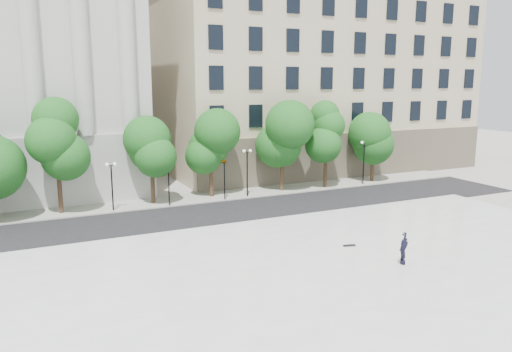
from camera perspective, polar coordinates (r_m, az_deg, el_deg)
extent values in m
plane|color=#B1AEA7|center=(24.10, 9.39, -14.90)|extent=(160.00, 160.00, 0.00)
cube|color=white|center=(26.30, 5.62, -12.00)|extent=(44.00, 22.00, 0.45)
cube|color=black|center=(39.29, -5.69, -4.60)|extent=(60.00, 8.00, 0.02)
cube|color=#A8A69B|center=(44.80, -8.27, -2.68)|extent=(60.00, 4.00, 0.12)
cube|color=beige|center=(65.43, 4.68, 10.82)|extent=(36.00, 26.00, 21.00)
cylinder|color=black|center=(42.37, -9.93, -1.16)|extent=(0.10, 0.10, 3.50)
imported|color=black|center=(41.99, -10.03, 1.63)|extent=(0.72, 1.71, 0.67)
cylinder|color=black|center=(43.92, -3.62, -0.60)|extent=(0.10, 0.10, 3.50)
imported|color=black|center=(43.56, -3.65, 2.10)|extent=(0.61, 1.73, 0.68)
imported|color=black|center=(29.00, 16.41, -9.20)|extent=(1.46, 1.88, 0.49)
cube|color=black|center=(31.37, 10.61, -7.81)|extent=(0.79, 0.36, 0.08)
cylinder|color=#382619|center=(42.32, -21.47, -2.01)|extent=(0.36, 0.36, 3.16)
sphere|color=#175016|center=(41.64, -21.88, 3.76)|extent=(3.74, 3.74, 3.74)
cylinder|color=#382619|center=(43.72, -11.70, -1.60)|extent=(0.36, 0.36, 2.38)
sphere|color=#175016|center=(43.16, -11.86, 2.60)|extent=(3.52, 3.52, 3.52)
cylinder|color=#382619|center=(45.32, -5.13, -0.82)|extent=(0.36, 0.36, 2.65)
sphere|color=#175016|center=(44.74, -5.21, 3.70)|extent=(3.52, 3.52, 3.52)
cylinder|color=#382619|center=(47.69, 2.96, -0.13)|extent=(0.36, 0.36, 2.77)
sphere|color=#175016|center=(47.13, 3.01, 4.36)|extent=(3.96, 3.96, 3.96)
cylinder|color=#382619|center=(49.61, 7.91, 0.21)|extent=(0.36, 0.36, 2.79)
sphere|color=#175016|center=(49.07, 8.03, 4.56)|extent=(3.41, 3.41, 3.41)
cylinder|color=#382619|center=(53.63, 13.13, 0.67)|extent=(0.36, 0.36, 2.50)
sphere|color=#175016|center=(53.16, 13.28, 4.28)|extent=(3.86, 3.86, 3.86)
cylinder|color=black|center=(41.70, -16.11, -1.41)|extent=(0.12, 0.12, 3.79)
cube|color=black|center=(41.35, -16.24, 1.16)|extent=(0.60, 0.06, 0.06)
sphere|color=white|center=(41.29, -16.66, 1.27)|extent=(0.28, 0.28, 0.28)
sphere|color=white|center=(41.39, -15.84, 1.33)|extent=(0.28, 0.28, 0.28)
cylinder|color=black|center=(45.02, -1.01, 0.14)|extent=(0.12, 0.12, 4.17)
cube|color=black|center=(44.68, -1.02, 2.77)|extent=(0.60, 0.06, 0.06)
sphere|color=white|center=(44.54, -1.37, 2.87)|extent=(0.28, 0.28, 0.28)
sphere|color=white|center=(44.79, -0.67, 2.92)|extent=(0.28, 0.28, 0.28)
cylinder|color=black|center=(51.60, 12.20, 1.31)|extent=(0.12, 0.12, 4.27)
cube|color=black|center=(51.30, 12.29, 3.67)|extent=(0.60, 0.06, 0.06)
sphere|color=white|center=(51.11, 12.03, 3.76)|extent=(0.28, 0.28, 0.28)
sphere|color=white|center=(51.47, 12.56, 3.79)|extent=(0.28, 0.28, 0.28)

